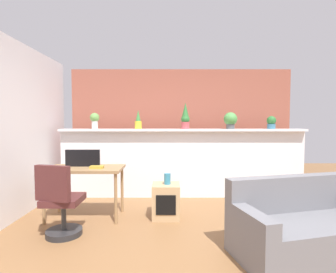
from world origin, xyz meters
name	(u,v)px	position (x,y,z in m)	size (l,w,h in m)	color
ground_plane	(191,246)	(0.00, 0.00, 0.00)	(12.00, 12.00, 0.00)	brown
divider_wall	(181,164)	(0.00, 2.00, 0.62)	(4.52, 0.16, 1.25)	white
plant_shelf	(182,130)	(0.00, 1.96, 1.27)	(4.52, 0.31, 0.04)	white
brick_wall_behind	(180,130)	(0.00, 2.60, 1.25)	(4.52, 0.10, 2.50)	#9E5442
potted_plant_0	(94,120)	(-1.63, 1.96, 1.46)	(0.17, 0.17, 0.30)	silver
potted_plant_1	(137,121)	(-0.83, 1.99, 1.43)	(0.13, 0.13, 0.35)	gold
potted_plant_2	(185,117)	(0.05, 1.94, 1.51)	(0.16, 0.16, 0.48)	#B7474C
potted_plant_3	(230,120)	(0.88, 1.93, 1.45)	(0.25, 0.25, 0.31)	#4C4C51
potted_plant_4	(270,122)	(1.67, 2.00, 1.41)	(0.17, 0.17, 0.24)	#386B84
desk	(84,173)	(-1.49, 0.90, 0.67)	(1.10, 0.60, 0.75)	#99754C
tv_monitor	(82,158)	(-1.55, 0.98, 0.88)	(0.51, 0.04, 0.25)	black
office_chair	(60,206)	(-1.59, 0.24, 0.39)	(0.49, 0.49, 0.91)	#262628
side_cube_shelf	(165,201)	(-0.30, 0.90, 0.25)	(0.40, 0.41, 0.50)	tan
vase_on_shelf	(167,179)	(-0.28, 0.90, 0.58)	(0.10, 0.10, 0.16)	teal
book_on_desk	(96,167)	(-1.29, 0.82, 0.77)	(0.19, 0.11, 0.04)	gold
couch	(305,228)	(1.20, -0.19, 0.28)	(1.70, 1.11, 0.80)	slate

